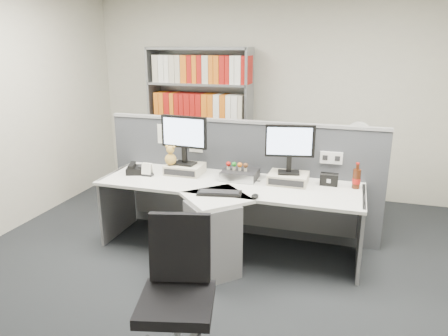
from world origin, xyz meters
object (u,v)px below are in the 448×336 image
(keyboard, at_px, (219,193))
(desk_fan, at_px, (358,137))
(desk, at_px, (222,216))
(monitor_left, at_px, (184,136))
(monitor_right, at_px, (290,145))
(office_chair, at_px, (178,290))
(speaker, at_px, (329,179))
(cola_bottle, at_px, (356,179))
(desk_calendar, at_px, (147,171))
(mouse, at_px, (255,196))
(desk_phone, at_px, (138,169))
(shelving_unit, at_px, (200,123))
(desktop_pc, at_px, (240,174))
(filing_cabinet, at_px, (353,191))

(keyboard, distance_m, desk_fan, 1.95)
(desk, xyz_separation_m, monitor_left, (-0.54, 0.38, 0.67))
(monitor_right, bearing_deg, office_chair, -103.41)
(speaker, relative_size, cola_bottle, 0.68)
(office_chair, bearing_deg, cola_bottle, 59.67)
(desk_calendar, distance_m, cola_bottle, 2.10)
(mouse, height_order, speaker, speaker)
(monitor_left, xyz_separation_m, cola_bottle, (1.74, 0.04, -0.31))
(monitor_right, bearing_deg, desk_phone, -175.35)
(desk_phone, bearing_deg, desk_calendar, -23.82)
(keyboard, bearing_deg, desk, 95.13)
(mouse, bearing_deg, monitor_left, 149.99)
(shelving_unit, bearing_deg, monitor_right, -45.05)
(monitor_left, distance_m, keyboard, 0.84)
(desk_calendar, bearing_deg, cola_bottle, 6.37)
(desk_phone, height_order, desk_calendar, desk_calendar)
(desktop_pc, height_order, cola_bottle, cola_bottle)
(cola_bottle, distance_m, office_chair, 2.13)
(desktop_pc, xyz_separation_m, mouse, (0.27, -0.50, -0.03))
(desktop_pc, relative_size, keyboard, 0.82)
(keyboard, bearing_deg, mouse, -0.69)
(keyboard, relative_size, filing_cabinet, 0.61)
(desktop_pc, bearing_deg, cola_bottle, 2.43)
(keyboard, distance_m, office_chair, 1.30)
(desk_fan, bearing_deg, desk_phone, -152.75)
(keyboard, height_order, shelving_unit, shelving_unit)
(cola_bottle, height_order, office_chair, office_chair)
(mouse, bearing_deg, cola_bottle, 32.69)
(monitor_left, distance_m, desk_phone, 0.62)
(desk, height_order, keyboard, keyboard)
(keyboard, relative_size, desk_calendar, 3.16)
(desktop_pc, relative_size, desk_fan, 0.71)
(office_chair, bearing_deg, keyboard, 95.68)
(cola_bottle, bearing_deg, monitor_right, -176.41)
(mouse, relative_size, cola_bottle, 0.40)
(desk_calendar, bearing_deg, desk, -12.27)
(mouse, bearing_deg, filing_cabinet, 60.77)
(desk, bearing_deg, desktop_pc, 79.09)
(cola_bottle, bearing_deg, shelving_unit, 145.89)
(desk, distance_m, filing_cabinet, 1.85)
(monitor_left, xyz_separation_m, desk_fan, (1.74, 1.02, -0.12))
(desk, bearing_deg, cola_bottle, 19.39)
(desk_calendar, height_order, office_chair, office_chair)
(monitor_right, xyz_separation_m, filing_cabinet, (0.64, 1.02, -0.76))
(office_chair, bearing_deg, monitor_left, 110.75)
(speaker, distance_m, cola_bottle, 0.26)
(keyboard, xyz_separation_m, office_chair, (0.13, -1.28, -0.21))
(monitor_right, height_order, office_chair, monitor_right)
(shelving_unit, distance_m, desk_fan, 2.15)
(desk_phone, distance_m, shelving_unit, 1.61)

